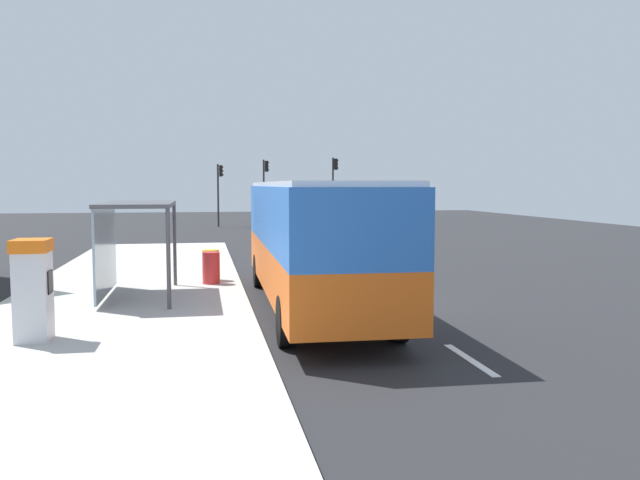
% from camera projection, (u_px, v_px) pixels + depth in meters
% --- Properties ---
extents(ground_plane, '(56.00, 92.00, 0.04)m').
position_uv_depth(ground_plane, '(297.00, 251.00, 31.39)').
color(ground_plane, '#262628').
extents(sidewalk_platform, '(6.20, 30.00, 0.18)m').
position_uv_depth(sidewalk_platform, '(133.00, 294.00, 18.48)').
color(sidewalk_platform, beige).
rests_on(sidewalk_platform, ground).
extents(lane_stripe_seg_0, '(0.16, 2.20, 0.01)m').
position_uv_depth(lane_stripe_seg_0, '(470.00, 360.00, 11.82)').
color(lane_stripe_seg_0, silver).
rests_on(lane_stripe_seg_0, ground).
extents(lane_stripe_seg_1, '(0.16, 2.20, 0.01)m').
position_uv_depth(lane_stripe_seg_1, '(391.00, 308.00, 16.72)').
color(lane_stripe_seg_1, silver).
rests_on(lane_stripe_seg_1, ground).
extents(lane_stripe_seg_2, '(0.16, 2.20, 0.01)m').
position_uv_depth(lane_stripe_seg_2, '(348.00, 280.00, 21.62)').
color(lane_stripe_seg_2, silver).
rests_on(lane_stripe_seg_2, ground).
extents(lane_stripe_seg_3, '(0.16, 2.20, 0.01)m').
position_uv_depth(lane_stripe_seg_3, '(321.00, 263.00, 26.53)').
color(lane_stripe_seg_3, silver).
rests_on(lane_stripe_seg_3, ground).
extents(lane_stripe_seg_4, '(0.16, 2.20, 0.01)m').
position_uv_depth(lane_stripe_seg_4, '(302.00, 250.00, 31.43)').
color(lane_stripe_seg_4, silver).
rests_on(lane_stripe_seg_4, ground).
extents(lane_stripe_seg_5, '(0.16, 2.20, 0.01)m').
position_uv_depth(lane_stripe_seg_5, '(288.00, 242.00, 36.33)').
color(lane_stripe_seg_5, silver).
rests_on(lane_stripe_seg_5, ground).
extents(lane_stripe_seg_6, '(0.16, 2.20, 0.01)m').
position_uv_depth(lane_stripe_seg_6, '(278.00, 235.00, 41.23)').
color(lane_stripe_seg_6, silver).
rests_on(lane_stripe_seg_6, ground).
extents(lane_stripe_seg_7, '(0.16, 2.20, 0.01)m').
position_uv_depth(lane_stripe_seg_7, '(270.00, 229.00, 46.14)').
color(lane_stripe_seg_7, silver).
rests_on(lane_stripe_seg_7, ground).
extents(bus, '(2.70, 11.05, 3.21)m').
position_uv_depth(bus, '(313.00, 237.00, 16.47)').
color(bus, orange).
rests_on(bus, ground).
extents(white_van, '(2.15, 5.25, 2.30)m').
position_uv_depth(white_van, '(323.00, 217.00, 36.51)').
color(white_van, white).
rests_on(white_van, ground).
extents(sedan_near, '(1.96, 4.46, 1.52)m').
position_uv_depth(sedan_near, '(293.00, 216.00, 49.22)').
color(sedan_near, '#A51919').
rests_on(sedan_near, ground).
extents(ticket_machine, '(0.66, 0.76, 1.94)m').
position_uv_depth(ticket_machine, '(33.00, 289.00, 12.41)').
color(ticket_machine, silver).
rests_on(ticket_machine, sidewalk_platform).
extents(recycling_bin_red, '(0.52, 0.52, 0.95)m').
position_uv_depth(recycling_bin_red, '(211.00, 268.00, 19.72)').
color(recycling_bin_red, red).
rests_on(recycling_bin_red, sidewalk_platform).
extents(recycling_bin_yellow, '(0.52, 0.52, 0.95)m').
position_uv_depth(recycling_bin_yellow, '(211.00, 265.00, 20.41)').
color(recycling_bin_yellow, yellow).
rests_on(recycling_bin_yellow, sidewalk_platform).
extents(traffic_light_near_side, '(0.49, 0.28, 5.19)m').
position_uv_depth(traffic_light_near_side, '(334.00, 181.00, 49.81)').
color(traffic_light_near_side, '#2D2D2D').
rests_on(traffic_light_near_side, ground).
extents(traffic_light_far_side, '(0.49, 0.28, 4.67)m').
position_uv_depth(traffic_light_far_side, '(219.00, 185.00, 49.10)').
color(traffic_light_far_side, '#2D2D2D').
rests_on(traffic_light_far_side, ground).
extents(traffic_light_median, '(0.49, 0.28, 5.05)m').
position_uv_depth(traffic_light_median, '(265.00, 182.00, 50.48)').
color(traffic_light_median, '#2D2D2D').
rests_on(traffic_light_median, ground).
extents(bus_shelter, '(1.80, 4.00, 2.50)m').
position_uv_depth(bus_shelter, '(126.00, 225.00, 17.20)').
color(bus_shelter, '#4C4C51').
rests_on(bus_shelter, sidewalk_platform).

